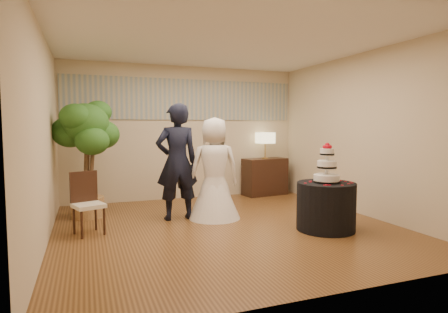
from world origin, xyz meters
name	(u,v)px	position (x,y,z in m)	size (l,w,h in m)	color
floor	(227,227)	(0.00, 0.00, 0.00)	(5.00, 5.00, 0.00)	brown
ceiling	(227,40)	(0.00, 0.00, 2.80)	(5.00, 5.00, 0.00)	white
wall_back	(185,133)	(0.00, 2.50, 1.40)	(5.00, 0.06, 2.80)	beige
wall_front	(329,142)	(0.00, -2.50, 1.40)	(5.00, 0.06, 2.80)	beige
wall_left	(43,137)	(-2.50, 0.00, 1.40)	(0.06, 5.00, 2.80)	beige
wall_right	(362,134)	(2.50, 0.00, 1.40)	(0.06, 5.00, 2.80)	beige
mural_border	(185,100)	(0.00, 2.48, 2.10)	(4.90, 0.02, 0.85)	#999E90
groom	(177,162)	(-0.60, 0.75, 0.95)	(0.70, 0.46, 1.91)	black
bride	(214,168)	(0.00, 0.60, 0.84)	(0.87, 0.87, 1.69)	white
cake_table	(326,206)	(1.32, -0.66, 0.35)	(0.86, 0.86, 0.71)	black
wedding_cake	(327,163)	(1.32, -0.66, 1.00)	(0.38, 0.38, 0.59)	white
console	(265,177)	(1.76, 2.23, 0.41)	(0.99, 0.44, 0.82)	black
table_lamp	(265,145)	(1.76, 2.23, 1.11)	(0.33, 0.33, 0.58)	beige
ficus_tree	(86,158)	(-1.99, 1.39, 1.01)	(0.96, 0.96, 2.02)	#2B601E
side_chair	(89,204)	(-1.98, 0.32, 0.45)	(0.41, 0.43, 0.89)	black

